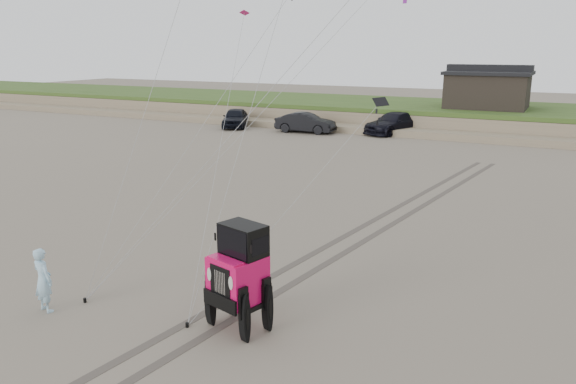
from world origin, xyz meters
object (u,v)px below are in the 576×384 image
truck_b (305,123)px  man (43,280)px  cabin (488,88)px  truck_c (395,123)px  jeep (238,288)px  truck_a (235,118)px

truck_b → man: size_ratio=2.79×
cabin → truck_b: cabin is taller
truck_c → man: man is taller
cabin → jeep: cabin is taller
truck_a → truck_b: truck_a is taller
truck_a → truck_c: size_ratio=0.82×
truck_a → jeep: 34.23m
cabin → truck_a: (-18.52, -7.98, -2.46)m
truck_c → cabin: bearing=65.8°
truck_a → truck_c: truck_c is taller
cabin → man: size_ratio=3.85×
truck_a → truck_b: size_ratio=0.98×
man → jeep: bearing=-153.0°
jeep → truck_a: bearing=138.0°
truck_b → man: man is taller
truck_c → jeep: (5.49, -31.50, 0.20)m
jeep → cabin: bearing=105.4°
jeep → man: (-4.79, -1.42, -0.18)m
truck_b → jeep: bearing=-160.8°
jeep → man: jeep is taller
cabin → man: cabin is taller
man → cabin: bearing=-87.1°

